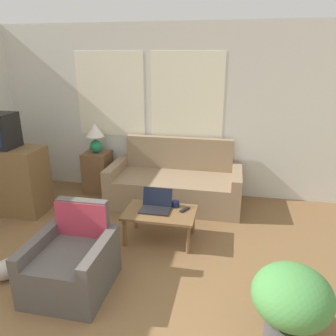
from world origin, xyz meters
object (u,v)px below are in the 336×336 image
Objects in this scene: couch at (175,185)px; coffee_table at (160,215)px; table_lamp at (95,135)px; laptop at (156,205)px; cup_navy at (176,204)px; cat_black at (6,270)px; tv_remote at (185,210)px; armchair at (73,263)px; potted_plant at (291,301)px.

couch reaches higher than coffee_table.
laptop is (1.27, -1.23, -0.51)m from table_lamp.
cat_black is (-1.51, -1.20, -0.31)m from cup_navy.
cup_navy is (0.22, 0.12, -0.02)m from laptop.
cup_navy is at bearing 146.52° from tv_remote.
table_lamp is at bearing 136.03° from laptop.
armchair is 8.22× the size of cup_navy.
coffee_table is at bearing -88.96° from couch.
cat_black is at bearing -175.94° from armchair.
laptop is at bearing -92.09° from couch.
tv_remote reaches higher than coffee_table.
laptop is 0.35m from tv_remote.
table_lamp is at bearing 136.31° from coffee_table.
armchair is 1.16× the size of potted_plant.
cat_black is (-2.66, 0.26, -0.30)m from potted_plant.
armchair reaches higher than cup_navy.
cup_navy reaches higher than tv_remote.
tv_remote is at bearing 126.48° from potted_plant.
cat_black is (-0.02, -2.31, -0.84)m from table_lamp.
armchair is at bearing -119.15° from laptop.
coffee_table is at bearing -37.01° from laptop.
coffee_table is at bearing 57.21° from armchair.
table_lamp is at bearing 143.66° from tv_remote.
tv_remote is 2.00m from cat_black.
laptop is 1.91m from potted_plant.
cup_navy is at bearing 55.45° from armchair.
armchair is at bearing -124.55° from cup_navy.
cat_black is at bearing -121.79° from couch.
tv_remote is 1.71m from potted_plant.
couch is 1.12m from coffee_table.
tv_remote is (0.28, 0.08, 0.06)m from coffee_table.
potted_plant is at bearing -44.24° from table_lamp.
tv_remote is at bearing 49.35° from armchair.
armchair is at bearing -130.65° from tv_remote.
potted_plant is (1.02, -1.38, 0.01)m from tv_remote.
coffee_table is at bearing 135.20° from potted_plant.
cat_black is at bearing -140.25° from laptop.
couch is 3.95× the size of cat_black.
coffee_table is 8.81× the size of cup_navy.
cat_black is (-1.30, -1.08, -0.33)m from laptop.
table_lamp reaches higher than tv_remote.
table_lamp is 1.93m from cup_navy.
couch reaches higher than cat_black.
table_lamp is 3.05× the size of tv_remote.
armchair reaches higher than cat_black.
coffee_table is 1.72m from cat_black.
cup_navy is 0.15m from tv_remote.
armchair is 1.40m from cup_navy.
tv_remote is at bearing -33.48° from cup_navy.
coffee_table is (0.63, 0.98, 0.09)m from armchair.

